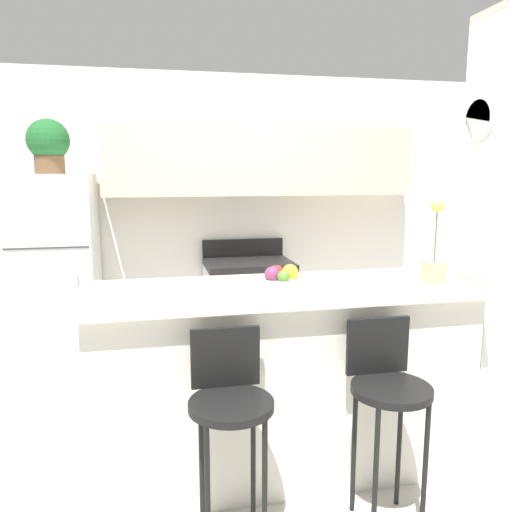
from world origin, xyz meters
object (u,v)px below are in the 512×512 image
object	(u,v)px
bar_stool_right	(387,391)
potted_plant_on_fridge	(48,144)
stove_range	(249,310)
trash_bin	(128,360)
orchid_vase	(434,258)
refrigerator	(57,279)
fruit_bowl	(281,279)
bar_stool_left	(230,406)

from	to	relation	value
bar_stool_right	potted_plant_on_fridge	bearing A→B (deg)	130.23
stove_range	trash_bin	bearing A→B (deg)	-164.37
trash_bin	bar_stool_right	bearing A→B (deg)	-56.10
potted_plant_on_fridge	orchid_vase	bearing A→B (deg)	-36.54
bar_stool_right	trash_bin	bearing A→B (deg)	123.90
bar_stool_right	orchid_vase	size ratio (longest dim) A/B	2.12
refrigerator	bar_stool_right	world-z (taller)	refrigerator
stove_range	orchid_vase	bearing A→B (deg)	-67.91
fruit_bowl	potted_plant_on_fridge	bearing A→B (deg)	130.78
stove_range	potted_plant_on_fridge	distance (m)	2.14
bar_stool_right	fruit_bowl	world-z (taller)	fruit_bowl
trash_bin	stove_range	bearing A→B (deg)	15.63
refrigerator	potted_plant_on_fridge	xyz separation A→B (m)	(-0.00, 0.00, 1.06)
orchid_vase	bar_stool_left	bearing A→B (deg)	-160.17
bar_stool_right	fruit_bowl	distance (m)	0.78
refrigerator	fruit_bowl	size ratio (longest dim) A/B	7.00
fruit_bowl	bar_stool_left	bearing A→B (deg)	-125.95
bar_stool_right	bar_stool_left	bearing A→B (deg)	180.00
stove_range	trash_bin	xyz separation A→B (m)	(-1.05, -0.29, -0.27)
refrigerator	fruit_bowl	xyz separation A→B (m)	(1.43, -1.65, 0.28)
bar_stool_right	fruit_bowl	xyz separation A→B (m)	(-0.39, 0.49, 0.45)
orchid_vase	fruit_bowl	distance (m)	0.88
stove_range	orchid_vase	distance (m)	2.04
potted_plant_on_fridge	fruit_bowl	world-z (taller)	potted_plant_on_fridge
refrigerator	trash_bin	size ratio (longest dim) A/B	4.39
refrigerator	bar_stool_left	xyz separation A→B (m)	(1.07, -2.15, -0.17)
refrigerator	fruit_bowl	distance (m)	2.20
stove_range	bar_stool_left	distance (m)	2.27
refrigerator	orchid_vase	size ratio (longest dim) A/B	3.60
bar_stool_left	trash_bin	world-z (taller)	bar_stool_left
refrigerator	fruit_bowl	bearing A→B (deg)	-49.22
bar_stool_left	trash_bin	distance (m)	2.04
refrigerator	bar_stool_left	bearing A→B (deg)	-63.59
stove_range	bar_stool_right	world-z (taller)	stove_range
bar_stool_left	trash_bin	size ratio (longest dim) A/B	2.59
stove_range	potted_plant_on_fridge	world-z (taller)	potted_plant_on_fridge
potted_plant_on_fridge	refrigerator	bearing A→B (deg)	-64.85
potted_plant_on_fridge	trash_bin	bearing A→B (deg)	-23.95
orchid_vase	bar_stool_right	bearing A→B (deg)	-137.31
potted_plant_on_fridge	trash_bin	xyz separation A→B (m)	(0.53, -0.24, -1.70)
refrigerator	orchid_vase	bearing A→B (deg)	-36.54
stove_range	fruit_bowl	distance (m)	1.84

